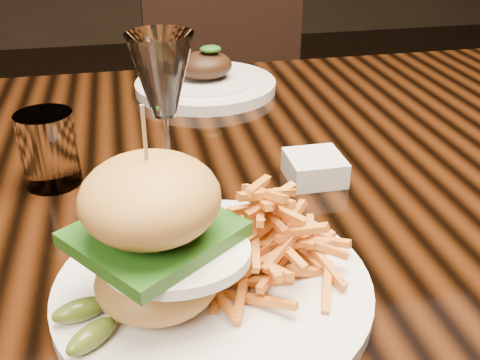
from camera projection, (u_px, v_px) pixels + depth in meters
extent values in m
cube|color=black|center=(271.00, 184.00, 0.71)|extent=(1.60, 0.90, 0.04)
cylinder|color=silver|center=(213.00, 288.00, 0.49)|extent=(0.28, 0.28, 0.01)
ellipsoid|color=#A07233|center=(157.00, 279.00, 0.46)|extent=(0.10, 0.10, 0.05)
ellipsoid|color=silver|center=(178.00, 257.00, 0.44)|extent=(0.12, 0.09, 0.01)
ellipsoid|color=orange|center=(207.00, 247.00, 0.44)|extent=(0.02, 0.02, 0.01)
cube|color=#255E17|center=(154.00, 240.00, 0.44)|extent=(0.16, 0.15, 0.01)
ellipsoid|color=#A5702D|center=(150.00, 198.00, 0.42)|extent=(0.11, 0.11, 0.06)
cylinder|color=#A37E4C|center=(147.00, 159.00, 0.40)|extent=(0.00, 0.00, 0.08)
ellipsoid|color=#344713|center=(92.00, 336.00, 0.42)|extent=(0.05, 0.04, 0.02)
ellipsoid|color=#344713|center=(80.00, 310.00, 0.44)|extent=(0.05, 0.03, 0.02)
cube|color=silver|center=(315.00, 168.00, 0.68)|extent=(0.08, 0.08, 0.03)
cylinder|color=white|center=(170.00, 196.00, 0.65)|extent=(0.07, 0.07, 0.00)
cylinder|color=white|center=(168.00, 156.00, 0.62)|extent=(0.01, 0.01, 0.10)
cone|color=white|center=(162.00, 75.00, 0.58)|extent=(0.07, 0.07, 0.09)
cylinder|color=white|center=(49.00, 149.00, 0.66)|extent=(0.07, 0.07, 0.09)
cylinder|color=silver|center=(206.00, 86.00, 0.96)|extent=(0.24, 0.24, 0.02)
cylinder|color=silver|center=(206.00, 85.00, 0.96)|extent=(0.17, 0.17, 0.02)
ellipsoid|color=black|center=(205.00, 65.00, 0.94)|extent=(0.09, 0.08, 0.05)
ellipsoid|color=#255E17|center=(210.00, 49.00, 0.92)|extent=(0.04, 0.03, 0.01)
cube|color=black|center=(239.00, 130.00, 1.56)|extent=(0.46, 0.46, 0.06)
cube|color=black|center=(223.00, 22.00, 1.62)|extent=(0.46, 0.05, 0.50)
cylinder|color=black|center=(183.00, 244.00, 1.47)|extent=(0.04, 0.04, 0.45)
cylinder|color=black|center=(321.00, 227.00, 1.54)|extent=(0.04, 0.04, 0.45)
cylinder|color=black|center=(168.00, 177.00, 1.79)|extent=(0.04, 0.04, 0.45)
cylinder|color=black|center=(283.00, 165.00, 1.86)|extent=(0.04, 0.04, 0.45)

